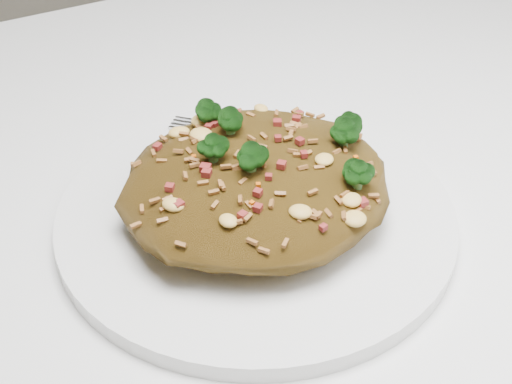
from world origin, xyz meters
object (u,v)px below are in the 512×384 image
Objects in this scene: fried_rice at (257,174)px; dining_table at (285,244)px; fork at (270,138)px; plate at (256,215)px.

dining_table is at bearing 41.16° from fried_rice.
fried_rice is 0.10m from fork.
dining_table is at bearing -33.53° from fork.
plate is 0.09m from fork.
fork is at bearing 53.62° from plate.
plate is 0.04m from fried_rice.
dining_table is 6.00× the size of fried_rice.
plate is (-0.06, -0.05, 0.10)m from dining_table.
plate is at bearing -81.35° from fork.
fried_rice is (0.00, 0.00, 0.04)m from plate.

